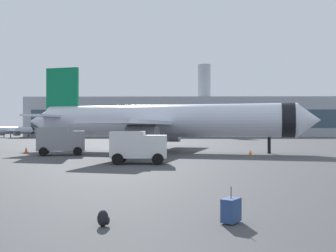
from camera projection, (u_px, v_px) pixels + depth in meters
airplane_at_gate at (163, 121)px, 45.52m from camera, size 35.44×32.24×10.50m
airplane_taxiing at (10, 130)px, 113.09m from camera, size 17.77×19.32×6.02m
service_truck at (60, 140)px, 39.99m from camera, size 5.19×3.48×2.90m
cargo_van at (138, 146)px, 30.38m from camera, size 4.41×2.34×2.60m
safety_cone_near at (26, 150)px, 44.37m from camera, size 0.44×0.44×0.68m
safety_cone_mid at (119, 148)px, 47.90m from camera, size 0.44×0.44×0.75m
safety_cone_far at (250, 152)px, 39.80m from camera, size 0.44×0.44×0.60m
rolling_suitcase at (231, 210)px, 11.48m from camera, size 0.69×0.75×1.10m
traveller_backpack at (103, 218)px, 11.09m from camera, size 0.36×0.40×0.48m
terminal_building at (187, 117)px, 132.80m from camera, size 105.51×23.93×24.79m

